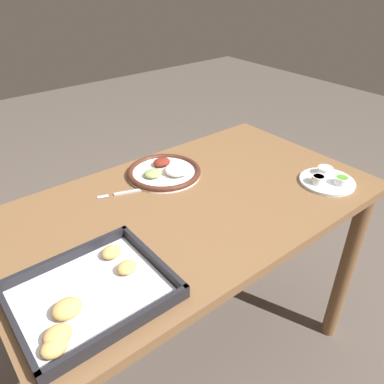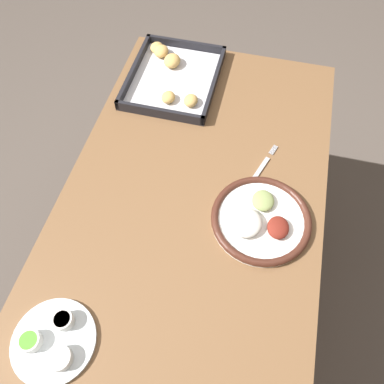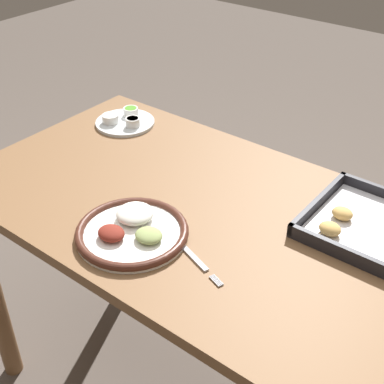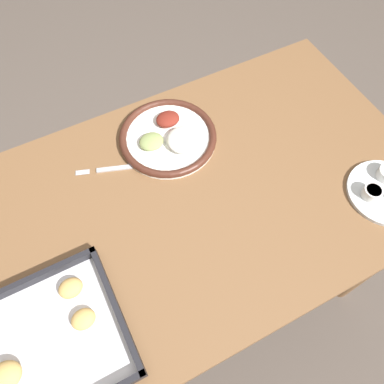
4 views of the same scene
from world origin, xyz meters
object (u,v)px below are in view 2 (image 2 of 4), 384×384
baking_tray (173,76)px  dinner_plate (260,219)px  fork (259,171)px  saucer_plate (53,341)px

baking_tray → dinner_plate: bearing=-142.0°
fork → saucer_plate: size_ratio=1.01×
fork → saucer_plate: (-0.55, 0.37, 0.01)m
fork → saucer_plate: saucer_plate is taller
saucer_plate → dinner_plate: bearing=-44.3°
saucer_plate → baking_tray: bearing=-2.1°
baking_tray → saucer_plate: bearing=177.9°
dinner_plate → baking_tray: size_ratio=0.76×
dinner_plate → fork: 0.16m
dinner_plate → fork: dinner_plate is taller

